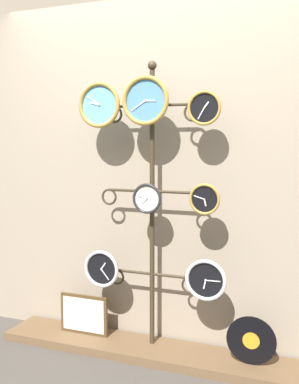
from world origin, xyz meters
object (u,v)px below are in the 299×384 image
display_stand (152,260)px  clock_middle_center (147,198)px  clock_top_right (204,108)px  clock_bottom_right (206,280)px  clock_bottom_left (102,269)px  vinyl_record (251,341)px  clock_middle_right (205,199)px  clock_top_center (146,101)px  clock_top_left (99,105)px  picture_frame (84,314)px

display_stand → clock_middle_center: bearing=-88.9°
clock_top_right → clock_bottom_right: bearing=-44.1°
clock_bottom_left → clock_bottom_right: clock_bottom_right is taller
vinyl_record → display_stand: bearing=174.5°
clock_top_right → clock_middle_right: clock_top_right is taller
clock_top_right → clock_middle_center: 0.70m
clock_bottom_left → clock_middle_center: bearing=0.5°
clock_top_center → clock_bottom_right: bearing=-3.0°
clock_top_center → vinyl_record: clock_top_center is taller
display_stand → clock_bottom_left: display_stand is taller
clock_bottom_left → clock_bottom_right: 0.76m
display_stand → clock_top_right: bearing=-11.3°
clock_top_left → vinyl_record: size_ratio=0.99×
clock_top_left → clock_middle_center: 0.72m
clock_middle_center → vinyl_record: (0.70, 0.03, -0.89)m
display_stand → clock_bottom_left: bearing=-164.4°
clock_top_right → picture_frame: size_ratio=0.57×
clock_middle_right → vinyl_record: bearing=5.2°
clock_top_left → clock_top_center: 0.34m
display_stand → clock_bottom_right: (0.41, -0.11, -0.07)m
display_stand → vinyl_record: bearing=-5.5°
clock_top_left → picture_frame: bearing=164.0°
clock_middle_center → clock_middle_right: bearing=-0.3°
display_stand → clock_top_left: bearing=-166.5°
vinyl_record → picture_frame: bearing=178.5°
clock_top_center → clock_middle_center: (0.02, -0.01, -0.65)m
clock_top_center → clock_bottom_left: clock_top_center is taller
clock_top_center → picture_frame: clock_top_center is taller
clock_bottom_left → vinyl_record: size_ratio=0.84×
clock_middle_center → clock_middle_right: clock_middle_right is taller
clock_top_right → vinyl_record: clock_top_right is taller
clock_middle_center → picture_frame: (-0.53, 0.06, -0.90)m
clock_top_right → picture_frame: 1.74m
vinyl_record → clock_top_right: bearing=-178.3°
clock_middle_right → clock_bottom_left: bearing=-179.9°
vinyl_record → clock_middle_right: bearing=-174.8°
clock_top_left → clock_top_center: bearing=0.1°
clock_bottom_left → vinyl_record: 1.11m
clock_top_right → clock_middle_right: 0.57m
clock_middle_right → display_stand: bearing=166.5°
display_stand → clock_middle_right: (0.40, -0.10, 0.46)m
display_stand → picture_frame: 0.70m
clock_top_center → vinyl_record: (0.72, 0.02, -1.53)m
vinyl_record → picture_frame: 1.23m
clock_top_right → clock_bottom_left: bearing=-178.4°
display_stand → clock_bottom_left: 0.37m
clock_middle_center → clock_bottom_right: bearing=-1.9°
clock_middle_right → clock_bottom_right: bearing=-34.3°
display_stand → vinyl_record: size_ratio=6.35×
clock_top_center → clock_middle_center: clock_top_center is taller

